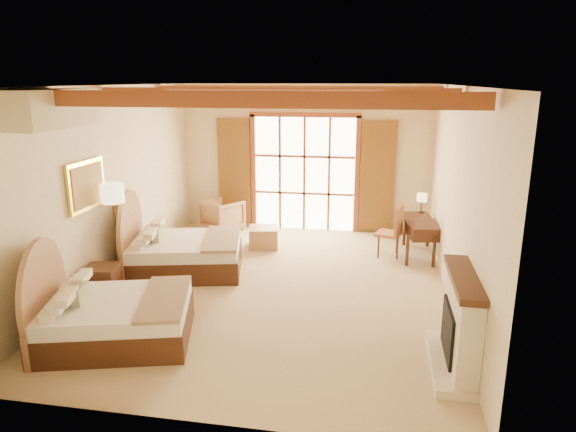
% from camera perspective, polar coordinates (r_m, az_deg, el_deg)
% --- Properties ---
extents(floor, '(7.00, 7.00, 0.00)m').
position_cam_1_polar(floor, '(8.49, -1.58, -7.86)').
color(floor, tan).
rests_on(floor, ground).
extents(wall_back, '(5.50, 0.00, 5.50)m').
position_cam_1_polar(wall_back, '(11.40, 1.89, 6.42)').
color(wall_back, beige).
rests_on(wall_back, ground).
extents(wall_left, '(0.00, 7.00, 7.00)m').
position_cam_1_polar(wall_left, '(8.96, -19.19, 3.25)').
color(wall_left, beige).
rests_on(wall_left, ground).
extents(wall_right, '(0.00, 7.00, 7.00)m').
position_cam_1_polar(wall_right, '(7.93, 18.20, 1.90)').
color(wall_right, beige).
rests_on(wall_right, ground).
extents(ceiling, '(7.00, 7.00, 0.00)m').
position_cam_1_polar(ceiling, '(7.83, -1.76, 14.29)').
color(ceiling, '#B27C3B').
rests_on(ceiling, ground).
extents(ceiling_beams, '(5.39, 4.60, 0.18)m').
position_cam_1_polar(ceiling_beams, '(7.83, -1.75, 13.41)').
color(ceiling_beams, brown).
rests_on(ceiling_beams, ceiling).
extents(french_doors, '(3.95, 0.08, 2.60)m').
position_cam_1_polar(french_doors, '(11.40, 1.83, 4.64)').
color(french_doors, white).
rests_on(french_doors, ground).
extents(fireplace, '(0.46, 1.40, 1.16)m').
position_cam_1_polar(fireplace, '(6.39, 18.45, -11.65)').
color(fireplace, beige).
rests_on(fireplace, ground).
extents(painting, '(0.06, 0.95, 0.75)m').
position_cam_1_polar(painting, '(8.28, -21.47, 3.19)').
color(painting, yellow).
rests_on(painting, wall_left).
extents(canopy_valance, '(0.70, 1.40, 0.45)m').
position_cam_1_polar(canopy_valance, '(6.93, -25.60, 10.72)').
color(canopy_valance, '#F1E5BB').
rests_on(canopy_valance, ceiling).
extents(bed_near, '(2.19, 1.83, 1.22)m').
position_cam_1_polar(bed_near, '(7.14, -19.54, -10.14)').
color(bed_near, '#3F2112').
rests_on(bed_near, floor).
extents(bed_far, '(2.24, 1.86, 1.28)m').
position_cam_1_polar(bed_far, '(9.25, -12.24, -3.69)').
color(bed_far, '#3F2112').
rests_on(bed_far, floor).
extents(nightstand, '(0.54, 0.54, 0.57)m').
position_cam_1_polar(nightstand, '(8.33, -19.92, -7.13)').
color(nightstand, '#3F2112').
rests_on(nightstand, floor).
extents(floor_lamp, '(0.36, 0.36, 1.71)m').
position_cam_1_polar(floor_lamp, '(8.54, -18.86, 1.72)').
color(floor_lamp, '#362715').
rests_on(floor_lamp, floor).
extents(armchair, '(1.06, 1.07, 0.71)m').
position_cam_1_polar(armchair, '(11.54, -7.31, 0.08)').
color(armchair, '#A1704A').
rests_on(armchair, floor).
extents(ottoman, '(0.67, 0.67, 0.41)m').
position_cam_1_polar(ottoman, '(10.37, -2.74, -2.36)').
color(ottoman, '#9E6C49').
rests_on(ottoman, floor).
extents(desk, '(0.78, 1.39, 0.71)m').
position_cam_1_polar(desk, '(10.13, 14.31, -2.22)').
color(desk, '#3F2112').
rests_on(desk, floor).
extents(desk_chair, '(0.56, 0.55, 1.00)m').
position_cam_1_polar(desk_chair, '(10.01, 11.19, -2.66)').
color(desk_chair, '#A45C32').
rests_on(desk_chair, floor).
extents(desk_lamp, '(0.20, 0.20, 0.39)m').
position_cam_1_polar(desk_lamp, '(10.53, 14.66, 1.93)').
color(desk_lamp, '#362715').
rests_on(desk_lamp, desk).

